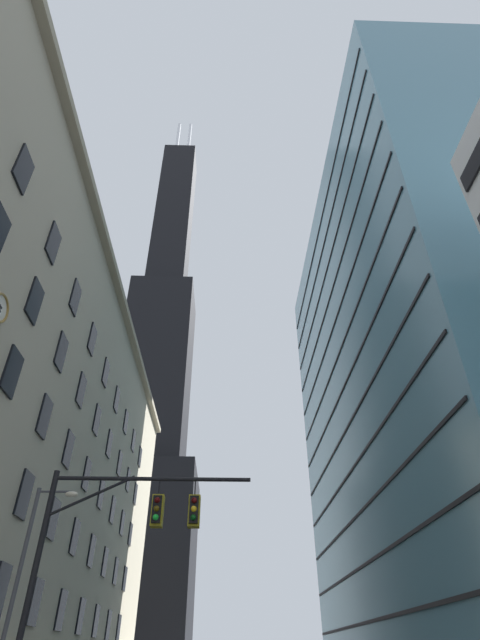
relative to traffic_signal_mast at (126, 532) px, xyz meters
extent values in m
cube|color=#9E937A|center=(-6.58, 18.43, 23.55)|extent=(0.70, 59.75, 0.60)
cube|color=black|center=(-6.78, 7.56, -0.93)|extent=(0.14, 1.40, 2.20)
cube|color=black|center=(-6.78, 12.56, -0.93)|extent=(0.14, 1.40, 2.20)
cube|color=black|center=(-6.78, 17.56, -0.93)|extent=(0.14, 1.40, 2.20)
cube|color=black|center=(-6.78, 22.56, -0.93)|extent=(0.14, 1.40, 2.20)
cube|color=black|center=(-6.78, 27.56, -0.93)|extent=(0.14, 1.40, 2.20)
cube|color=black|center=(-6.78, 32.56, -0.93)|extent=(0.14, 1.40, 2.20)
cube|color=black|center=(-6.78, 37.56, -0.93)|extent=(0.14, 1.40, 2.20)
cube|color=black|center=(-6.78, 7.56, 3.27)|extent=(0.14, 1.40, 2.20)
cube|color=black|center=(-6.78, 12.56, 3.27)|extent=(0.14, 1.40, 2.20)
cube|color=black|center=(-6.78, 17.56, 3.27)|extent=(0.14, 1.40, 2.20)
cube|color=black|center=(-6.78, 22.56, 3.27)|extent=(0.14, 1.40, 2.20)
cube|color=black|center=(-6.78, 27.56, 3.27)|extent=(0.14, 1.40, 2.20)
cube|color=black|center=(-6.78, 32.56, 3.27)|extent=(0.14, 1.40, 2.20)
cube|color=black|center=(-6.78, 37.56, 3.27)|extent=(0.14, 1.40, 2.20)
cube|color=black|center=(-6.78, 2.56, 7.47)|extent=(0.14, 1.40, 2.20)
cube|color=black|center=(-6.78, 7.56, 7.47)|extent=(0.14, 1.40, 2.20)
cube|color=black|center=(-6.78, 12.56, 7.47)|extent=(0.14, 1.40, 2.20)
cube|color=black|center=(-6.78, 17.56, 7.47)|extent=(0.14, 1.40, 2.20)
cube|color=black|center=(-6.78, 22.56, 7.47)|extent=(0.14, 1.40, 2.20)
cube|color=black|center=(-6.78, 27.56, 7.47)|extent=(0.14, 1.40, 2.20)
cube|color=black|center=(-6.78, 32.56, 7.47)|extent=(0.14, 1.40, 2.20)
cube|color=black|center=(-6.78, 37.56, 7.47)|extent=(0.14, 1.40, 2.20)
cube|color=black|center=(-6.78, 2.56, 11.67)|extent=(0.14, 1.40, 2.20)
cube|color=black|center=(-6.78, 7.56, 11.67)|extent=(0.14, 1.40, 2.20)
cube|color=black|center=(-6.78, 12.56, 11.67)|extent=(0.14, 1.40, 2.20)
cube|color=black|center=(-6.78, 17.56, 11.67)|extent=(0.14, 1.40, 2.20)
cube|color=black|center=(-6.78, 22.56, 11.67)|extent=(0.14, 1.40, 2.20)
cube|color=black|center=(-6.78, 27.56, 11.67)|extent=(0.14, 1.40, 2.20)
cube|color=black|center=(-6.78, 32.56, 11.67)|extent=(0.14, 1.40, 2.20)
cube|color=black|center=(-6.78, 37.56, 11.67)|extent=(0.14, 1.40, 2.20)
cube|color=black|center=(-6.78, -2.44, 15.87)|extent=(0.14, 1.40, 2.20)
cube|color=black|center=(-6.78, 2.56, 15.87)|extent=(0.14, 1.40, 2.20)
cube|color=black|center=(-6.78, 7.56, 15.87)|extent=(0.14, 1.40, 2.20)
cube|color=black|center=(-6.78, 12.56, 15.87)|extent=(0.14, 1.40, 2.20)
cube|color=black|center=(-6.78, 17.56, 15.87)|extent=(0.14, 1.40, 2.20)
cube|color=black|center=(-6.78, 22.56, 15.87)|extent=(0.14, 1.40, 2.20)
cube|color=black|center=(-6.78, 27.56, 15.87)|extent=(0.14, 1.40, 2.20)
cube|color=black|center=(-6.78, 32.56, 15.87)|extent=(0.14, 1.40, 2.20)
cube|color=black|center=(-6.78, 37.56, 15.87)|extent=(0.14, 1.40, 2.20)
torus|color=olive|center=(-6.71, -0.23, 9.11)|extent=(0.12, 1.37, 1.37)
cylinder|color=silver|center=(-6.75, -0.23, 9.11)|extent=(0.05, 1.18, 1.18)
cube|color=black|center=(-6.68, -0.38, 9.10)|extent=(0.03, 0.35, 0.10)
cube|color=black|center=(-15.08, 90.21, 12.77)|extent=(24.06, 24.06, 35.39)
cube|color=black|center=(-15.08, 90.21, 56.20)|extent=(16.84, 16.84, 51.48)
cube|color=black|center=(-15.08, 90.21, 114.11)|extent=(10.83, 10.83, 64.34)
cylinder|color=silver|center=(-17.25, 90.21, 156.98)|extent=(1.20, 1.20, 21.40)
cylinder|color=silver|center=(-12.91, 90.21, 156.98)|extent=(1.20, 1.20, 21.40)
cube|color=teal|center=(22.44, 26.81, 21.46)|extent=(14.56, 47.14, 52.77)
cube|color=black|center=(15.13, 26.81, -0.93)|extent=(0.12, 46.14, 0.24)
cube|color=black|center=(15.13, 26.81, 3.07)|extent=(0.12, 46.14, 0.24)
cube|color=black|center=(15.13, 26.81, 7.07)|extent=(0.12, 46.14, 0.24)
cube|color=black|center=(15.13, 26.81, 11.07)|extent=(0.12, 46.14, 0.24)
cube|color=black|center=(15.13, 26.81, 15.07)|extent=(0.12, 46.14, 0.24)
cube|color=black|center=(15.13, 26.81, 19.07)|extent=(0.12, 46.14, 0.24)
cube|color=black|center=(15.13, 26.81, 23.07)|extent=(0.12, 46.14, 0.24)
cube|color=black|center=(15.13, 26.81, 27.07)|extent=(0.12, 46.14, 0.24)
cube|color=black|center=(15.13, 26.81, 31.07)|extent=(0.12, 46.14, 0.24)
cube|color=black|center=(15.13, 26.81, 35.07)|extent=(0.12, 46.14, 0.24)
cube|color=black|center=(15.13, 26.81, 39.07)|extent=(0.12, 46.14, 0.24)
cube|color=black|center=(15.13, 26.81, 43.07)|extent=(0.12, 46.14, 0.24)
cylinder|color=black|center=(-2.74, -0.05, -1.38)|extent=(0.20, 0.20, 6.80)
cylinder|color=black|center=(0.72, -0.05, 1.77)|extent=(6.92, 0.14, 0.14)
cylinder|color=black|center=(-1.35, -0.05, 1.17)|extent=(2.85, 0.10, 1.44)
cylinder|color=black|center=(0.95, -0.05, 1.47)|extent=(0.04, 0.04, 0.60)
cube|color=black|center=(0.95, -0.05, 0.72)|extent=(0.30, 0.30, 0.90)
cube|color=olive|center=(0.95, 0.12, 0.72)|extent=(0.40, 0.40, 1.04)
sphere|color=#450808|center=(0.95, -0.21, 1.00)|extent=(0.20, 0.20, 0.20)
sphere|color=#4B3A08|center=(0.95, -0.21, 0.72)|extent=(0.20, 0.20, 0.20)
sphere|color=green|center=(0.95, -0.21, 0.44)|extent=(0.20, 0.20, 0.20)
cylinder|color=black|center=(2.22, -0.05, 1.47)|extent=(0.04, 0.04, 0.60)
cube|color=black|center=(2.22, -0.05, 0.72)|extent=(0.30, 0.30, 0.90)
cube|color=olive|center=(2.22, 0.12, 0.72)|extent=(0.40, 0.40, 1.04)
sphere|color=#450808|center=(2.22, -0.21, 1.00)|extent=(0.20, 0.20, 0.20)
sphere|color=yellow|center=(2.22, -0.21, 0.72)|extent=(0.20, 0.20, 0.20)
sphere|color=#083D10|center=(2.22, -0.21, 0.44)|extent=(0.20, 0.20, 0.20)
cylinder|color=#47474C|center=(-5.02, 4.70, -1.00)|extent=(0.18, 0.18, 7.56)
cylinder|color=#47474C|center=(-4.28, 4.70, 2.63)|extent=(1.47, 0.10, 0.10)
ellipsoid|color=#EFE5C6|center=(-3.55, 4.70, 2.53)|extent=(0.56, 0.32, 0.24)
camera|label=1|loc=(3.30, -17.19, -3.50)|focal=26.70mm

